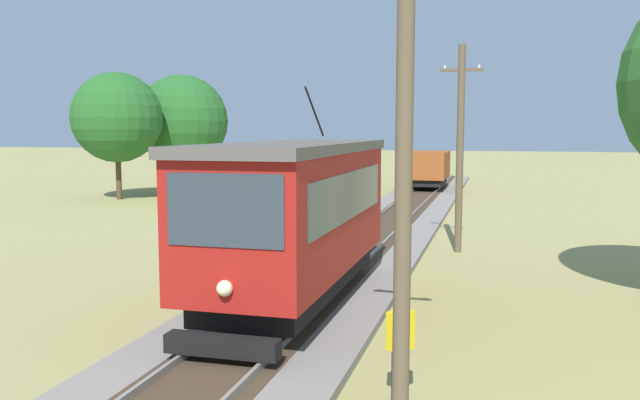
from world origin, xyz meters
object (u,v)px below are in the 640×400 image
Objects in this scene: tree_right_far at (117,118)px; utility_pole_mid at (460,147)px; freight_car at (429,168)px; red_tram at (296,215)px; utility_pole_near_tram at (405,115)px; tree_right_near at (182,121)px; track_worker at (400,341)px.

utility_pole_mid is at bearing -30.22° from tree_right_far.
red_tram is at bearing -89.99° from freight_car.
utility_pole_near_tram reaches higher than red_tram.
utility_pole_near_tram reaches higher than freight_car.
utility_pole_mid is 24.83m from tree_right_near.
tree_right_far is (-17.01, 19.96, 2.57)m from red_tram.
freight_car reaches higher than track_worker.
freight_car is 19.75m from tree_right_far.
tree_right_far is at bearing -109.41° from tree_right_near.
track_worker is at bearing -84.87° from freight_car.
red_tram is 6.45m from utility_pole_near_tram.
utility_pole_near_tram is (3.16, -34.68, 2.75)m from freight_car.
freight_car is 21.58m from utility_pole_mid.
track_worker is 31.95m from tree_right_far.
utility_pole_near_tram is 32.26m from tree_right_far.
utility_pole_near_tram is at bearing -51.31° from tree_right_far.
tree_right_far is at bearing -150.79° from freight_car.
red_tram is 5.66m from track_worker.
freight_car is at bearing 98.45° from utility_pole_mid.
red_tram is 29.48m from freight_car.
utility_pole_mid is at bearing -41.91° from tree_right_near.
tree_right_far is (-17.01, -9.51, 3.21)m from freight_car.
freight_car is at bearing 17.01° from tree_right_near.
utility_pole_near_tram is 4.72× the size of track_worker.
red_tram is 8.90m from utility_pole_mid.
freight_car is 0.70× the size of tree_right_far.
tree_right_near is at bearing 121.70° from red_tram.
freight_car is 2.91× the size of track_worker.
red_tram is 26.35m from tree_right_far.
tree_right_near is (-18.46, 30.00, 0.30)m from utility_pole_near_tram.
red_tram is at bearing -23.18° from track_worker.
freight_car is 34.23m from track_worker.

